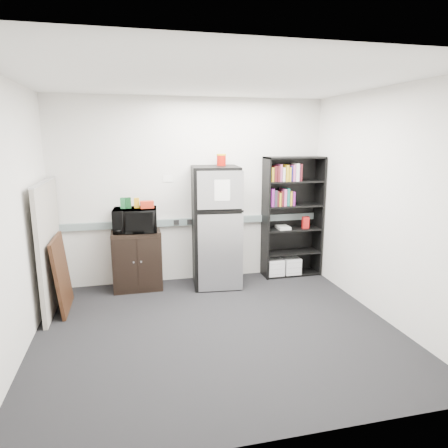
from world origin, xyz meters
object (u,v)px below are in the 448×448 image
(cabinet, at_px, (137,260))
(microwave, at_px, (135,220))
(cubicle_partition, at_px, (50,246))
(bookshelf, at_px, (291,214))
(refrigerator, at_px, (216,227))

(cabinet, height_order, microwave, microwave)
(cubicle_partition, bearing_deg, cabinet, 21.71)
(cabinet, xyz_separation_m, microwave, (0.00, -0.02, 0.59))
(bookshelf, relative_size, refrigerator, 1.06)
(cubicle_partition, xyz_separation_m, cabinet, (1.06, 0.42, -0.39))
(cabinet, bearing_deg, refrigerator, -4.06)
(cubicle_partition, xyz_separation_m, microwave, (1.06, 0.40, 0.20))
(microwave, bearing_deg, cubicle_partition, -155.09)
(microwave, distance_m, refrigerator, 1.14)
(cubicle_partition, xyz_separation_m, refrigerator, (2.19, 0.34, 0.06))
(bookshelf, xyz_separation_m, cubicle_partition, (-3.41, -0.49, -0.16))
(bookshelf, height_order, cabinet, bookshelf)
(cabinet, bearing_deg, bookshelf, 1.60)
(cabinet, distance_m, refrigerator, 1.22)
(bookshelf, distance_m, microwave, 2.35)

